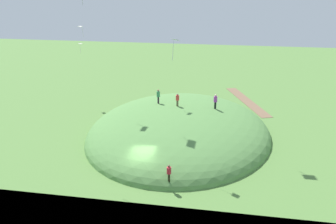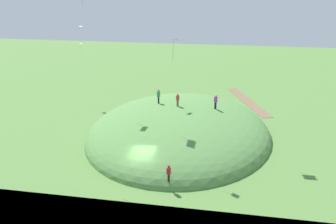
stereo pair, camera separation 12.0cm
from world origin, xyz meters
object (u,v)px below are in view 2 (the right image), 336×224
object	(u,v)px
person_watching_kites	(216,100)
kite_8	(81,27)
person_on_hilltop	(158,95)
kite_0	(175,42)
person_walking_path	(169,171)
person_near_shore	(178,98)
kite_4	(81,44)

from	to	relation	value
person_watching_kites	kite_8	world-z (taller)	kite_8
person_on_hilltop	kite_0	distance (m)	12.46
person_walking_path	person_near_shore	bearing A→B (deg)	-29.16
kite_0	kite_4	size ratio (longest dim) A/B	1.57
person_watching_kites	kite_4	world-z (taller)	kite_4
person_watching_kites	kite_8	bearing A→B (deg)	108.53
person_watching_kites	kite_8	size ratio (longest dim) A/B	1.19
person_walking_path	kite_0	bearing A→B (deg)	-30.03
person_on_hilltop	person_watching_kites	bearing A→B (deg)	47.91
person_watching_kites	person_on_hilltop	world-z (taller)	person_on_hilltop
person_on_hilltop	kite_8	world-z (taller)	kite_8
person_near_shore	kite_4	distance (m)	18.78
kite_8	kite_4	bearing A→B (deg)	30.22
person_near_shore	kite_4	world-z (taller)	kite_4
kite_4	kite_8	world-z (taller)	kite_8
person_near_shore	person_watching_kites	distance (m)	4.57
person_walking_path	kite_8	size ratio (longest dim) A/B	1.07
kite_4	kite_8	size ratio (longest dim) A/B	0.85
person_walking_path	person_watching_kites	world-z (taller)	person_watching_kites
person_near_shore	kite_4	bearing A→B (deg)	-82.88
person_on_hilltop	kite_8	size ratio (longest dim) A/B	1.21
person_near_shore	person_on_hilltop	xyz separation A→B (m)	(1.06, 2.58, 0.02)
person_on_hilltop	kite_4	xyz separation A→B (m)	(7.97, 13.21, 4.63)
person_walking_path	person_watching_kites	bearing A→B (deg)	-47.14
person_near_shore	person_walking_path	distance (m)	14.17
person_near_shore	person_watching_kites	xyz separation A→B (m)	(0.57, -4.53, -0.11)
person_walking_path	person_watching_kites	size ratio (longest dim) A/B	0.90
person_near_shore	kite_8	bearing A→B (deg)	-79.93
kite_4	kite_8	xyz separation A→B (m)	(-1.49, -0.87, 2.62)
person_watching_kites	kite_8	distance (m)	21.95
person_near_shore	kite_4	xyz separation A→B (m)	(9.03, 15.79, 4.66)
kite_4	kite_8	bearing A→B (deg)	-149.78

